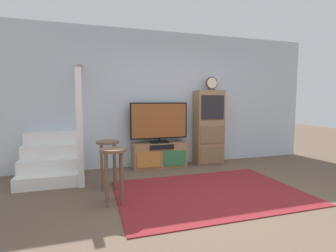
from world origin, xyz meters
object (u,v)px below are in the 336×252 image
at_px(television, 159,121).
at_px(bar_stool_far, 108,153).
at_px(desk_clock, 212,84).
at_px(media_console, 160,155).
at_px(side_cabinet, 209,127).
at_px(bar_stool_near, 114,163).

height_order(television, bar_stool_far, television).
height_order(desk_clock, bar_stool_far, desk_clock).
bearing_deg(desk_clock, bar_stool_far, -155.65).
height_order(media_console, desk_clock, desk_clock).
bearing_deg(side_cabinet, desk_clock, -18.56).
xyz_separation_m(television, desk_clock, (1.12, -0.03, 0.76)).
distance_m(media_console, desk_clock, 1.81).
xyz_separation_m(side_cabinet, desk_clock, (0.04, -0.02, 0.91)).
bearing_deg(bar_stool_far, television, 43.71).
xyz_separation_m(side_cabinet, bar_stool_far, (-2.13, -1.00, -0.23)).
distance_m(desk_clock, bar_stool_far, 2.64).
relative_size(media_console, bar_stool_near, 1.48).
relative_size(television, bar_stool_near, 1.61).
relative_size(media_console, television, 0.92).
relative_size(television, side_cabinet, 0.75).
xyz_separation_m(media_console, bar_stool_far, (-1.06, -0.99, 0.29)).
bearing_deg(television, bar_stool_far, -136.29).
distance_m(television, bar_stool_far, 1.51).
bearing_deg(bar_stool_near, side_cabinet, 37.22).
height_order(media_console, bar_stool_far, bar_stool_far).
bearing_deg(side_cabinet, bar_stool_near, -142.78).
relative_size(media_console, bar_stool_far, 1.46).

